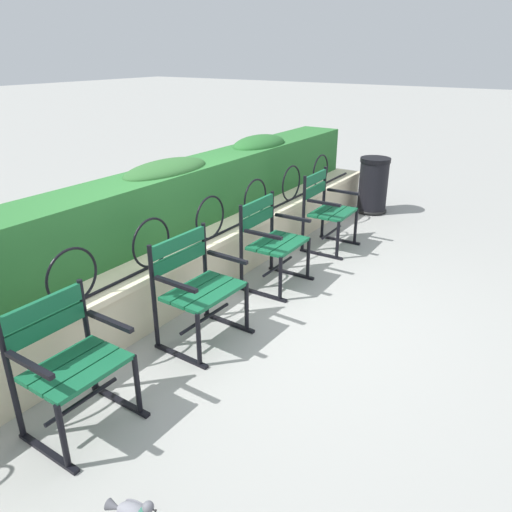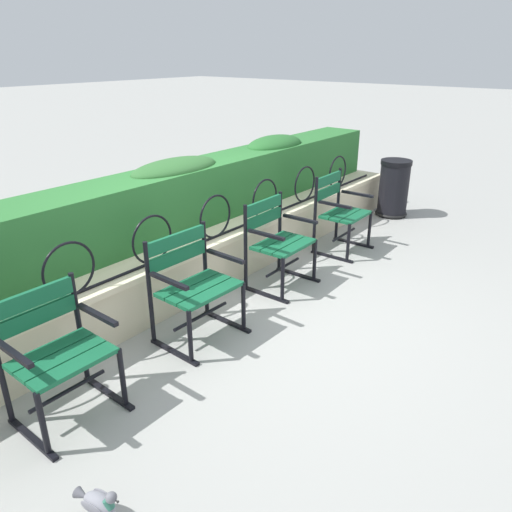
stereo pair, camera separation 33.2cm
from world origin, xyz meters
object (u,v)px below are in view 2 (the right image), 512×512
Objects in this scene: park_chair_centre_right at (277,240)px; trash_bin at (394,189)px; pigeon_near_chairs at (99,502)px; park_chair_centre_left at (193,283)px; park_chair_rightmost at (339,211)px; park_chair_leftmost at (55,351)px.

park_chair_centre_right is 1.10× the size of trash_bin.
park_chair_centre_left is at bearing 29.26° from pigeon_near_chairs.
pigeon_near_chairs is at bearing -170.54° from trash_bin.
park_chair_rightmost is (1.18, -0.02, 0.00)m from park_chair_centre_right.
park_chair_rightmost reaches higher than park_chair_centre_right.
park_chair_centre_left is 1.18m from park_chair_centre_right.
park_chair_centre_right is at bearing 179.01° from park_chair_rightmost.
park_chair_rightmost reaches higher than pigeon_near_chairs.
park_chair_leftmost is 1.19m from park_chair_centre_left.
park_chair_rightmost reaches higher than park_chair_centre_left.
trash_bin is at bearing 9.46° from pigeon_near_chairs.
park_chair_leftmost is 2.37m from park_chair_centre_right.
park_chair_centre_right reaches higher than trash_bin.
park_chair_centre_left reaches higher than park_chair_leftmost.
park_chair_leftmost is at bearing -179.69° from park_chair_rightmost.
park_chair_leftmost is at bearing -179.95° from park_chair_centre_left.
park_chair_rightmost is at bearing -178.50° from trash_bin.
pigeon_near_chairs is at bearing -161.73° from park_chair_centre_right.
park_chair_centre_left is 1.01× the size of park_chair_centre_right.
trash_bin is at bearing 1.50° from park_chair_rightmost.
park_chair_leftmost is 5.15m from trash_bin.
park_chair_rightmost is (3.55, 0.02, 0.01)m from park_chair_leftmost.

